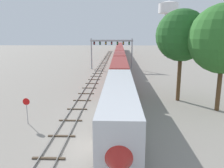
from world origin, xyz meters
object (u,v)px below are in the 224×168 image
at_px(passenger_train, 120,54).
at_px(trackside_tree_left, 224,39).
at_px(water_tower, 168,14).
at_px(signal_gantry, 112,47).
at_px(stop_sign, 27,107).
at_px(trackside_tree_mid, 182,36).

height_order(passenger_train, trackside_tree_left, trackside_tree_left).
distance_m(passenger_train, water_tower, 36.26).
relative_size(signal_gantry, water_tower, 0.49).
bearing_deg(stop_sign, water_tower, 69.23).
height_order(passenger_train, stop_sign, passenger_train).
relative_size(passenger_train, trackside_tree_mid, 10.92).
relative_size(passenger_train, stop_sign, 49.65).
height_order(trackside_tree_left, trackside_tree_mid, trackside_tree_left).
bearing_deg(water_tower, trackside_tree_left, -96.69).
relative_size(passenger_train, trackside_tree_left, 10.78).
xyz_separation_m(water_tower, stop_sign, (-31.84, -83.95, -17.21)).
bearing_deg(stop_sign, passenger_train, 80.56).
height_order(signal_gantry, stop_sign, signal_gantry).
bearing_deg(trackside_tree_left, trackside_tree_mid, 131.28).
bearing_deg(signal_gantry, trackside_tree_mid, -70.90).
xyz_separation_m(water_tower, trackside_tree_left, (-9.24, -78.71, -10.06)).
xyz_separation_m(passenger_train, signal_gantry, (-2.25, -18.84, 3.74)).
xyz_separation_m(signal_gantry, trackside_tree_mid, (10.95, -31.62, 3.08)).
bearing_deg(signal_gantry, trackside_tree_left, -67.62).
bearing_deg(signal_gantry, stop_sign, -100.63).
bearing_deg(passenger_train, stop_sign, -99.44).
height_order(signal_gantry, trackside_tree_mid, trackside_tree_mid).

